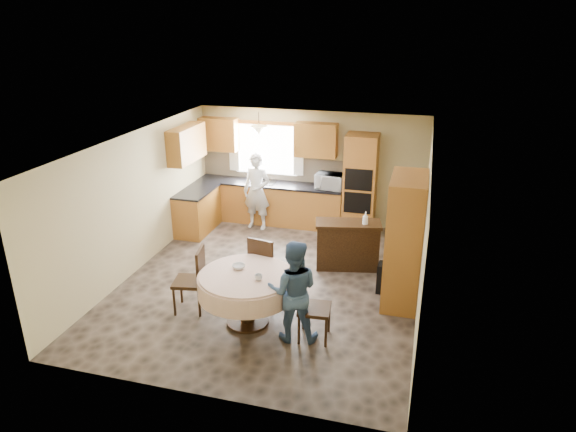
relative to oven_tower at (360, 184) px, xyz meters
The scene contains 36 objects.
floor 3.11m from the oven_tower, 113.15° to the right, with size 5.00×6.00×0.01m, color brown.
ceiling 3.26m from the oven_tower, 113.15° to the right, with size 5.00×6.00×0.01m, color white.
wall_back 1.21m from the oven_tower, 164.91° to the left, with size 5.00×0.02×2.50m, color tan.
wall_front 5.81m from the oven_tower, 101.43° to the right, with size 5.00×0.02×2.50m, color tan.
wall_left 4.54m from the oven_tower, 143.61° to the right, with size 0.02×6.00×2.50m, color tan.
wall_right 3.02m from the oven_tower, 63.35° to the right, with size 0.02×6.00×2.50m, color tan.
window 2.24m from the oven_tower, behind, with size 1.40×0.03×1.10m, color white.
curtain_left 2.97m from the oven_tower, behind, with size 0.22×0.02×1.15m, color white.
curtain_right 1.54m from the oven_tower, behind, with size 0.22×0.02×1.15m, color white.
base_cab_back 2.09m from the oven_tower, behind, with size 3.30×0.60×0.88m, color #C97A35.
counter_back 2.01m from the oven_tower, behind, with size 3.30×0.64×0.04m, color black.
base_cab_left 3.52m from the oven_tower, 165.12° to the right, with size 0.60×1.20×0.88m, color #C97A35.
counter_left 3.47m from the oven_tower, 165.12° to the right, with size 0.64×1.20×0.04m, color black.
backsplash 2.03m from the oven_tower, behind, with size 3.30×0.02×0.55m, color tan.
wall_cab_left 3.31m from the oven_tower, behind, with size 0.85×0.33×0.72m, color #AD6F2B.
wall_cab_right 1.32m from the oven_tower, behind, with size 0.90×0.33×0.72m, color #AD6F2B.
wall_cab_side 3.70m from the oven_tower, 165.67° to the right, with size 0.33×1.20×0.72m, color #AD6F2B.
oven_tower is the anchor object (origin of this frame).
oven_upper 0.37m from the oven_tower, 90.00° to the right, with size 0.56×0.01×0.45m, color black.
oven_lower 0.44m from the oven_tower, 90.00° to the right, with size 0.56×0.01×0.45m, color black.
pendant 2.40m from the oven_tower, behind, with size 0.36×0.36×0.18m, color beige.
sideboard 1.89m from the oven_tower, 88.72° to the right, with size 1.17×0.48×0.84m, color #34220E.
space_heater 2.79m from the oven_tower, 71.10° to the right, with size 0.38×0.26×0.52m, color black.
cupboard 2.91m from the oven_tower, 68.42° to the right, with size 0.55×1.10×2.10m, color #C97A35.
dining_table 4.19m from the oven_tower, 105.47° to the right, with size 1.44×1.44×0.83m.
chair_left 4.40m from the oven_tower, 117.63° to the right, with size 0.54×0.54×1.06m.
chair_back 3.43m from the oven_tower, 108.85° to the right, with size 0.54×0.54×1.08m.
chair_right 4.17m from the oven_tower, 91.92° to the right, with size 0.48×0.48×1.03m.
framed_picture 2.49m from the oven_tower, 56.94° to the right, with size 0.06×0.58×0.48m.
microwave 0.63m from the oven_tower, behind, with size 0.60×0.40×0.33m, color silver.
person_sink 2.21m from the oven_tower, 169.76° to the right, with size 0.61×0.40×1.67m, color silver.
person_dining 4.23m from the oven_tower, 94.76° to the right, with size 0.74×0.58×1.52m, color #375279.
bowl_sideboard 1.79m from the oven_tower, 95.43° to the right, with size 0.23×0.23×0.06m, color #B2B2B2.
bottle_sideboard 1.81m from the oven_tower, 79.16° to the right, with size 0.11×0.11×0.28m, color silver.
cup_table 4.24m from the oven_tower, 102.02° to the right, with size 0.11×0.11×0.09m, color #B2B2B2.
bowl_table 4.09m from the oven_tower, 108.31° to the right, with size 0.19×0.19×0.06m, color #B2B2B2.
Camera 1 is at (2.39, -7.62, 4.35)m, focal length 32.00 mm.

